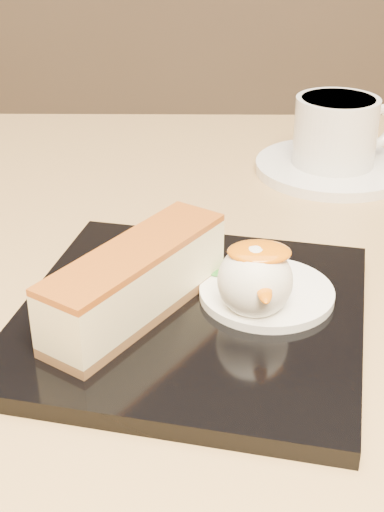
{
  "coord_description": "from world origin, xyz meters",
  "views": [
    {
      "loc": [
        0.0,
        -0.45,
        0.98
      ],
      "look_at": [
        -0.0,
        -0.04,
        0.76
      ],
      "focal_mm": 50.0,
      "sensor_mm": 36.0,
      "label": 1
    }
  ],
  "objects_px": {
    "table": "(193,441)",
    "saucer": "(332,168)",
    "ice_cream_scoop": "(255,281)",
    "dessert_plate": "(192,316)",
    "coffee_cup": "(337,130)",
    "cheesecake": "(136,281)"
  },
  "relations": [
    {
      "from": "dessert_plate",
      "to": "ice_cream_scoop",
      "type": "distance_m",
      "value": 0.05
    },
    {
      "from": "dessert_plate",
      "to": "ice_cream_scoop",
      "type": "relative_size",
      "value": 4.59
    },
    {
      "from": "dessert_plate",
      "to": "saucer",
      "type": "distance_m",
      "value": 0.3
    },
    {
      "from": "ice_cream_scoop",
      "to": "dessert_plate",
      "type": "bearing_deg",
      "value": 172.87
    },
    {
      "from": "table",
      "to": "saucer",
      "type": "relative_size",
      "value": 5.33
    },
    {
      "from": "table",
      "to": "ice_cream_scoop",
      "type": "height_order",
      "value": "ice_cream_scoop"
    },
    {
      "from": "table",
      "to": "saucer",
      "type": "height_order",
      "value": "saucer"
    },
    {
      "from": "dessert_plate",
      "to": "cheesecake",
      "type": "bearing_deg",
      "value": -171.87
    },
    {
      "from": "table",
      "to": "coffee_cup",
      "type": "distance_m",
      "value": 0.32
    },
    {
      "from": "dessert_plate",
      "to": "coffee_cup",
      "type": "height_order",
      "value": "coffee_cup"
    },
    {
      "from": "dessert_plate",
      "to": "saucer",
      "type": "bearing_deg",
      "value": 63.22
    },
    {
      "from": "saucer",
      "to": "coffee_cup",
      "type": "height_order",
      "value": "coffee_cup"
    },
    {
      "from": "table",
      "to": "coffee_cup",
      "type": "xyz_separation_m",
      "value": [
        0.14,
        0.21,
        0.2
      ]
    },
    {
      "from": "saucer",
      "to": "coffee_cup",
      "type": "bearing_deg",
      "value": 17.93
    },
    {
      "from": "cheesecake",
      "to": "saucer",
      "type": "bearing_deg",
      "value": 1.98
    },
    {
      "from": "coffee_cup",
      "to": "dessert_plate",
      "type": "bearing_deg",
      "value": -134.98
    },
    {
      "from": "coffee_cup",
      "to": "cheesecake",
      "type": "bearing_deg",
      "value": -140.11
    },
    {
      "from": "dessert_plate",
      "to": "coffee_cup",
      "type": "distance_m",
      "value": 0.3
    },
    {
      "from": "cheesecake",
      "to": "ice_cream_scoop",
      "type": "distance_m",
      "value": 0.08
    },
    {
      "from": "ice_cream_scoop",
      "to": "coffee_cup",
      "type": "xyz_separation_m",
      "value": [
        0.1,
        0.27,
        0.01
      ]
    },
    {
      "from": "ice_cream_scoop",
      "to": "coffee_cup",
      "type": "relative_size",
      "value": 0.46
    },
    {
      "from": "cheesecake",
      "to": "ice_cream_scoop",
      "type": "height_order",
      "value": "ice_cream_scoop"
    }
  ]
}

